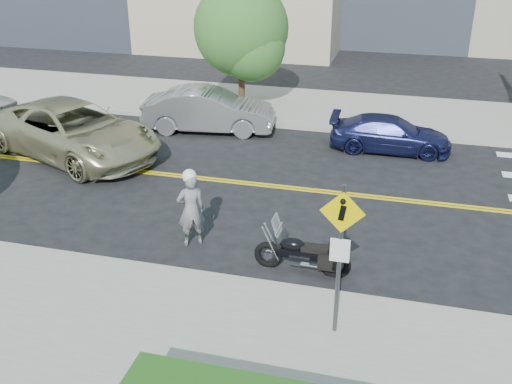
{
  "coord_description": "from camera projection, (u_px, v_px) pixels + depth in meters",
  "views": [
    {
      "loc": [
        5.06,
        -15.42,
        7.31
      ],
      "look_at": [
        1.8,
        -2.96,
        1.2
      ],
      "focal_mm": 42.0,
      "sensor_mm": 36.0,
      "label": 1
    }
  ],
  "objects": [
    {
      "name": "suv",
      "position": [
        74.0,
        131.0,
        19.2
      ],
      "size": [
        6.83,
        5.0,
        1.73
      ],
      "primitive_type": "imported",
      "rotation": [
        0.0,
        0.0,
        1.18
      ],
      "color": "tan",
      "rests_on": "ground"
    },
    {
      "name": "sidewalk_near",
      "position": [
        102.0,
        336.0,
        11.18
      ],
      "size": [
        60.0,
        5.0,
        0.15
      ],
      "primitive_type": "cube",
      "color": "#9E9B91",
      "rests_on": "ground_plane"
    },
    {
      "name": "tree_far_a",
      "position": [
        241.0,
        28.0,
        22.91
      ],
      "size": [
        3.65,
        3.65,
        4.99
      ],
      "rotation": [
        0.0,
        0.0,
        0.2
      ],
      "color": "#382619",
      "rests_on": "ground"
    },
    {
      "name": "sidewalk_far",
      "position": [
        278.0,
        106.0,
        24.29
      ],
      "size": [
        60.0,
        5.0,
        0.15
      ],
      "primitive_type": "cube",
      "color": "#9E9B91",
      "rests_on": "ground_plane"
    },
    {
      "name": "parked_car_blue",
      "position": [
        390.0,
        134.0,
        19.76
      ],
      "size": [
        4.0,
        1.72,
        1.15
      ],
      "primitive_type": "imported",
      "rotation": [
        0.0,
        0.0,
        1.6
      ],
      "color": "navy",
      "rests_on": "ground"
    },
    {
      "name": "motorcycle",
      "position": [
        303.0,
        246.0,
        13.08
      ],
      "size": [
        2.1,
        0.67,
        1.27
      ],
      "primitive_type": null,
      "rotation": [
        0.0,
        0.0,
        -0.01
      ],
      "color": "black",
      "rests_on": "ground"
    },
    {
      "name": "motorcyclist",
      "position": [
        191.0,
        208.0,
        14.03
      ],
      "size": [
        0.8,
        0.72,
        1.94
      ],
      "rotation": [
        0.0,
        0.0,
        3.69
      ],
      "color": "#B7B5BB",
      "rests_on": "ground"
    },
    {
      "name": "pedestrian_sign",
      "position": [
        340.0,
        247.0,
        10.45
      ],
      "size": [
        0.78,
        0.08,
        3.0
      ],
      "color": "#4C4C51",
      "rests_on": "sidewalk_near"
    },
    {
      "name": "parked_car_silver",
      "position": [
        209.0,
        110.0,
        21.46
      ],
      "size": [
        4.86,
        2.27,
        1.54
      ],
      "primitive_type": "imported",
      "rotation": [
        0.0,
        0.0,
        1.71
      ],
      "color": "gray",
      "rests_on": "ground"
    },
    {
      "name": "ground_plane",
      "position": [
        222.0,
        181.0,
        17.77
      ],
      "size": [
        120.0,
        120.0,
        0.0
      ],
      "primitive_type": "plane",
      "color": "black",
      "rests_on": "ground"
    }
  ]
}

